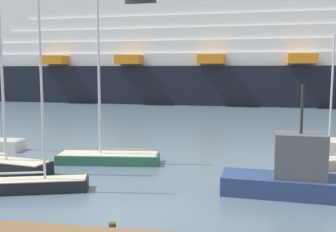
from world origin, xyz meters
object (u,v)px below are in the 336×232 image
(sailboat_3, at_px, (322,162))
(cruise_ship, at_px, (255,61))
(sailboat_4, at_px, (108,156))
(fishing_boat_2, at_px, (295,174))
(sailboat_1, at_px, (37,182))

(sailboat_3, bearing_deg, cruise_ship, 71.34)
(sailboat_3, height_order, sailboat_4, sailboat_4)
(sailboat_4, xyz_separation_m, cruise_ship, (11.57, 45.70, 6.63))
(cruise_ship, bearing_deg, sailboat_4, -99.66)
(sailboat_3, height_order, fishing_boat_2, sailboat_3)
(sailboat_1, distance_m, cruise_ship, 53.62)
(sailboat_1, bearing_deg, sailboat_3, 8.19)
(sailboat_3, distance_m, sailboat_4, 12.50)
(sailboat_3, relative_size, fishing_boat_2, 1.19)
(sailboat_1, xyz_separation_m, fishing_boat_2, (11.75, 1.20, 0.54))
(sailboat_3, relative_size, sailboat_4, 0.78)
(sailboat_4, bearing_deg, cruise_ship, -109.40)
(sailboat_4, height_order, cruise_ship, cruise_ship)
(sailboat_4, relative_size, cruise_ship, 0.09)
(sailboat_1, bearing_deg, fishing_boat_2, -10.05)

